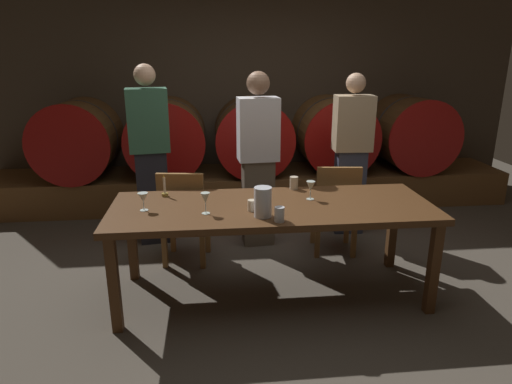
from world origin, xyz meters
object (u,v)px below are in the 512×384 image
wine_barrel_far_right (410,133)px  wine_barrel_left (167,137)px  wine_barrel_right (333,134)px  wine_glass_left (143,198)px  wine_glass_center (205,199)px  wine_glass_right (311,187)px  guest_center (258,159)px  chair_right (336,205)px  wine_barrel_far_left (79,139)px  chair_left (184,213)px  dining_table (272,213)px  pitcher (263,202)px  cup_left (252,205)px  candle_center (165,191)px  guest_left (150,155)px  wine_barrel_center (252,136)px  guest_right (351,154)px  cup_right (294,183)px  cup_center (279,214)px

wine_barrel_far_right → wine_barrel_left: bearing=180.0°
wine_barrel_right → wine_glass_left: bearing=-131.0°
wine_glass_center → wine_glass_right: 0.84m
guest_center → wine_glass_right: guest_center is taller
chair_right → wine_barrel_far_left: bearing=-24.9°
wine_glass_center → chair_left: bearing=105.0°
wine_barrel_far_left → wine_barrel_far_right: same height
dining_table → pitcher: 0.31m
guest_center → cup_left: guest_center is taller
wine_glass_center → cup_left: wine_glass_center is taller
wine_barrel_far_right → candle_center: wine_barrel_far_right is taller
chair_left → guest_center: (0.71, 0.39, 0.38)m
guest_left → wine_glass_left: bearing=86.0°
chair_right → guest_left: (-1.73, 0.48, 0.41)m
guest_left → wine_barrel_center: bearing=-142.5°
wine_barrel_far_right → wine_glass_right: (-1.79, -2.21, -0.00)m
pitcher → cup_left: pitcher is taller
wine_barrel_center → dining_table: size_ratio=0.39×
wine_barrel_right → wine_barrel_far_right: same height
guest_left → guest_right: bearing=173.3°
wine_barrel_far_right → cup_right: bearing=-134.1°
guest_center → wine_glass_right: (0.31, -0.92, -0.01)m
wine_barrel_right → candle_center: (-1.91, -2.01, -0.06)m
wine_barrel_right → wine_glass_center: wine_barrel_right is taller
dining_table → guest_right: 1.59m
guest_center → wine_glass_left: 1.41m
candle_center → wine_glass_right: candle_center is taller
wine_barrel_left → candle_center: 2.02m
chair_left → wine_glass_right: wine_glass_right is taller
wine_barrel_far_left → wine_glass_right: 3.21m
wine_barrel_left → guest_center: guest_center is taller
dining_table → cup_left: bearing=-145.3°
wine_barrel_center → wine_glass_center: (-0.57, -2.45, 0.01)m
wine_barrel_right → cup_right: wine_barrel_right is taller
candle_center → wine_glass_left: candle_center is taller
wine_barrel_left → pitcher: bearing=-71.2°
dining_table → candle_center: (-0.82, 0.29, 0.12)m
dining_table → guest_left: 1.58m
cup_center → chair_left: bearing=125.7°
dining_table → candle_center: bearing=160.4°
wine_barrel_far_left → wine_glass_right: size_ratio=6.47×
wine_barrel_center → chair_left: 1.88m
chair_right → guest_left: size_ratio=0.50×
wine_glass_left → cup_center: 1.00m
wine_barrel_left → guest_right: 2.23m
wine_barrel_right → pitcher: (-1.19, -2.54, 0.00)m
wine_barrel_far_left → cup_left: (1.84, -2.42, -0.06)m
guest_left → cup_left: size_ratio=21.46×
cup_center → wine_glass_right: bearing=55.1°
wine_barrel_center → wine_barrel_right: size_ratio=1.00×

